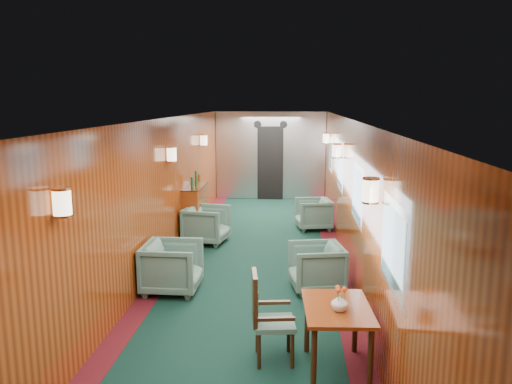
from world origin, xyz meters
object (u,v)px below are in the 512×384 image
Objects in this scene: armchair_right_near at (316,267)px; side_chair at (266,313)px; dining_table at (337,317)px; credenza at (195,210)px; armchair_left_far at (207,225)px; armchair_right_far at (313,214)px; armchair_left_near at (172,267)px.

side_chair is at bearing -27.08° from armchair_right_near.
dining_table is 5.58m from credenza.
armchair_left_far is 1.09× the size of armchair_right_far.
armchair_right_far is (2.07, 1.20, -0.03)m from armchair_left_far.
armchair_right_far is at bearing -29.46° from armchair_left_near.
armchair_left_near is at bearing -94.15° from armchair_right_near.
dining_table is at bearing -132.29° from armchair_left_near.
side_chair is 1.21× the size of armchair_left_near.
credenza is 1.63× the size of armchair_left_near.
side_chair is at bearing 164.15° from dining_table.
credenza reaches higher than armchair_left_far.
armchair_left_near is at bearing -171.25° from armchair_left_far.
side_chair is 2.32m from armchair_left_near.
armchair_left_near reaches higher than dining_table.
credenza is 0.67m from armchair_left_far.
credenza reaches higher than armchair_left_near.
armchair_right_far is at bearing -49.68° from armchair_left_far.
credenza is 1.81× the size of armchair_right_far.
dining_table is at bearing -64.34° from credenza.
armchair_left_far is at bearing -58.95° from credenza.
armchair_right_near is at bearing -83.17° from armchair_left_near.
dining_table reaches higher than armchair_right_far.
credenza is (-1.70, 4.87, -0.01)m from side_chair.
armchair_left_near is (0.27, -3.04, -0.15)m from credenza.
armchair_right_far is (2.13, 3.69, -0.04)m from armchair_left_near.
dining_table is 1.21× the size of armchair_left_near.
side_chair is at bearing -17.14° from armchair_right_far.
credenza is at bearing 5.71° from armchair_left_near.
armchair_left_near is at bearing 120.92° from side_chair.
credenza is 3.65m from armchair_right_near.
armchair_right_near is at bearing -11.36° from armchair_right_far.
armchair_left_far is 2.39m from armchair_right_far.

